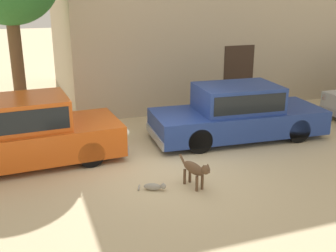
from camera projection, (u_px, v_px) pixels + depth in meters
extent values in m
plane|color=#CCB78E|center=(165.00, 167.00, 9.32)|extent=(80.00, 80.00, 0.00)
cube|color=#D15619|center=(28.00, 142.00, 9.43)|extent=(4.28, 2.02, 0.71)
cube|color=#D15619|center=(23.00, 113.00, 9.20)|extent=(2.01, 1.65, 0.69)
cube|color=black|center=(23.00, 112.00, 9.19)|extent=(1.86, 1.66, 0.48)
cube|color=#999BA0|center=(116.00, 140.00, 10.27)|extent=(0.22, 1.76, 0.20)
sphere|color=silver|center=(109.00, 116.00, 10.78)|extent=(0.20, 0.20, 0.20)
sphere|color=silver|center=(125.00, 133.00, 9.53)|extent=(0.20, 0.20, 0.20)
cylinder|color=black|center=(77.00, 133.00, 10.65)|extent=(0.61, 0.23, 0.60)
cylinder|color=black|center=(91.00, 154.00, 9.26)|extent=(0.61, 0.23, 0.60)
cube|color=navy|center=(238.00, 121.00, 11.07)|extent=(4.69, 2.03, 0.63)
cube|color=navy|center=(237.00, 98.00, 10.85)|extent=(2.20, 1.63, 0.67)
cube|color=black|center=(237.00, 97.00, 10.85)|extent=(2.03, 1.65, 0.47)
cube|color=#999BA0|center=(310.00, 121.00, 11.73)|extent=(0.23, 1.72, 0.20)
cube|color=#999BA0|center=(156.00, 136.00, 10.54)|extent=(0.23, 1.72, 0.20)
sphere|color=silver|center=(298.00, 103.00, 12.26)|extent=(0.20, 0.20, 0.20)
sphere|color=silver|center=(328.00, 116.00, 11.00)|extent=(0.20, 0.20, 0.20)
cube|color=red|center=(149.00, 114.00, 11.11)|extent=(0.05, 0.18, 0.18)
cube|color=red|center=(164.00, 132.00, 9.73)|extent=(0.05, 0.18, 0.18)
cylinder|color=black|center=(269.00, 115.00, 12.18)|extent=(0.64, 0.24, 0.63)
cylinder|color=black|center=(298.00, 131.00, 10.77)|extent=(0.64, 0.24, 0.63)
cylinder|color=black|center=(180.00, 122.00, 11.46)|extent=(0.64, 0.24, 0.63)
cylinder|color=black|center=(199.00, 141.00, 10.05)|extent=(0.64, 0.24, 0.63)
cube|color=red|center=(324.00, 97.00, 12.85)|extent=(0.05, 0.18, 0.18)
cube|color=#38281E|center=(238.00, 77.00, 13.82)|extent=(1.10, 0.02, 2.10)
cylinder|color=brown|center=(202.00, 182.00, 8.22)|extent=(0.06, 0.06, 0.32)
cylinder|color=brown|center=(197.00, 184.00, 8.14)|extent=(0.06, 0.06, 0.32)
cylinder|color=brown|center=(190.00, 175.00, 8.53)|extent=(0.06, 0.06, 0.32)
cylinder|color=brown|center=(185.00, 177.00, 8.45)|extent=(0.06, 0.06, 0.32)
ellipsoid|color=brown|center=(194.00, 168.00, 8.26)|extent=(0.34, 0.64, 0.24)
sphere|color=brown|center=(206.00, 170.00, 7.94)|extent=(0.18, 0.18, 0.18)
cone|color=brown|center=(209.00, 172.00, 7.87)|extent=(0.12, 0.12, 0.10)
cone|color=brown|center=(208.00, 165.00, 7.94)|extent=(0.08, 0.08, 0.08)
cone|color=brown|center=(203.00, 166.00, 7.88)|extent=(0.08, 0.08, 0.08)
cylinder|color=brown|center=(182.00, 159.00, 8.54)|extent=(0.09, 0.19, 0.19)
ellipsoid|color=gray|center=(153.00, 187.00, 8.21)|extent=(0.38, 0.28, 0.14)
sphere|color=gray|center=(163.00, 186.00, 8.18)|extent=(0.12, 0.12, 0.12)
cone|color=gray|center=(163.00, 183.00, 8.20)|extent=(0.05, 0.05, 0.05)
cone|color=gray|center=(163.00, 185.00, 8.14)|extent=(0.05, 0.05, 0.05)
cylinder|color=gray|center=(139.00, 188.00, 8.28)|extent=(0.11, 0.22, 0.04)
cylinder|color=brown|center=(19.00, 76.00, 11.19)|extent=(0.34, 0.34, 3.19)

